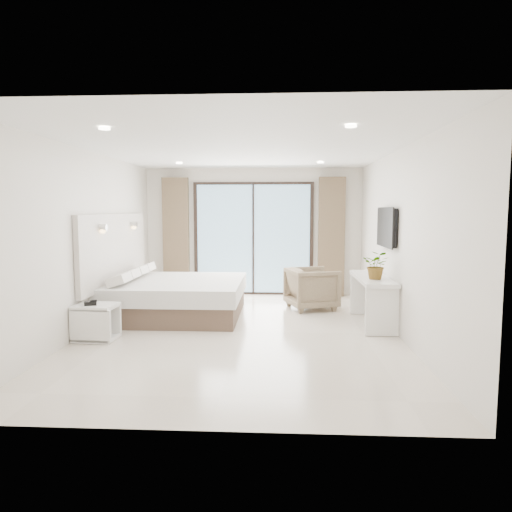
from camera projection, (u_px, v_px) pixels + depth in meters
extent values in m
plane|color=beige|center=(241.00, 332.00, 6.84)|extent=(6.20, 6.20, 0.00)
cube|color=silver|center=(253.00, 232.00, 9.78)|extent=(4.60, 0.02, 2.70)
cube|color=silver|center=(207.00, 269.00, 3.62)|extent=(4.60, 0.02, 2.70)
cube|color=silver|center=(88.00, 241.00, 6.82)|extent=(0.02, 6.20, 2.70)
cube|color=silver|center=(400.00, 242.00, 6.58)|extent=(0.02, 6.20, 2.70)
cube|color=white|center=(241.00, 149.00, 6.57)|extent=(4.60, 6.20, 0.02)
cube|color=beige|center=(115.00, 249.00, 7.82)|extent=(0.08, 3.00, 1.20)
cube|color=black|center=(387.00, 227.00, 7.12)|extent=(0.06, 1.00, 0.58)
cube|color=black|center=(385.00, 227.00, 7.12)|extent=(0.02, 1.04, 0.62)
cube|color=black|center=(253.00, 239.00, 9.77)|extent=(2.56, 0.04, 2.42)
cube|color=#85B5D5|center=(253.00, 239.00, 9.74)|extent=(2.40, 0.01, 2.30)
cube|color=brown|center=(176.00, 237.00, 9.74)|extent=(0.55, 0.14, 2.50)
cube|color=brown|center=(331.00, 237.00, 9.56)|extent=(0.55, 0.14, 2.50)
cylinder|color=white|center=(104.00, 129.00, 4.85)|extent=(0.12, 0.12, 0.02)
cylinder|color=white|center=(351.00, 126.00, 4.71)|extent=(0.12, 0.12, 0.02)
cylinder|color=white|center=(179.00, 163.00, 8.42)|extent=(0.12, 0.12, 0.02)
cylinder|color=white|center=(320.00, 162.00, 8.29)|extent=(0.12, 0.12, 0.02)
cube|color=brown|center=(178.00, 306.00, 7.86)|extent=(2.13, 2.02, 0.34)
cube|color=white|center=(178.00, 288.00, 7.83)|extent=(2.21, 2.11, 0.28)
cube|color=white|center=(119.00, 282.00, 7.16)|extent=(0.28, 0.43, 0.14)
cube|color=white|center=(129.00, 278.00, 7.62)|extent=(0.28, 0.43, 0.14)
cube|color=white|center=(138.00, 274.00, 8.08)|extent=(0.28, 0.43, 0.14)
cube|color=white|center=(145.00, 271.00, 8.54)|extent=(0.28, 0.43, 0.14)
cube|color=white|center=(96.00, 306.00, 6.36)|extent=(0.58, 0.49, 0.05)
cube|color=white|center=(97.00, 338.00, 6.40)|extent=(0.58, 0.49, 0.05)
cube|color=white|center=(90.00, 326.00, 6.18)|extent=(0.55, 0.09, 0.45)
cube|color=white|center=(102.00, 319.00, 6.58)|extent=(0.55, 0.09, 0.45)
cube|color=black|center=(91.00, 303.00, 6.31)|extent=(0.19, 0.17, 0.05)
cube|color=white|center=(373.00, 278.00, 7.21)|extent=(0.49, 1.55, 0.06)
cube|color=white|center=(382.00, 312.00, 6.55)|extent=(0.47, 0.06, 0.71)
cube|color=white|center=(364.00, 294.00, 7.94)|extent=(0.47, 0.06, 0.71)
imported|color=#33662D|center=(377.00, 268.00, 6.90)|extent=(0.53, 0.56, 0.34)
imported|color=#827355|center=(312.00, 286.00, 8.38)|extent=(0.98, 1.01, 0.84)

